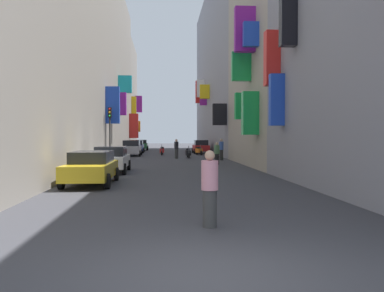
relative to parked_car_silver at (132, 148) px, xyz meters
The scene contains 20 objects.
ground_plane 6.14m from the parked_car_silver, 50.16° to the right, with size 140.00×140.00×0.00m, color #38383D.
building_left_near 22.87m from the parked_car_silver, 100.72° to the right, with size 7.04×25.98×13.76m.
building_left_mid_a 9.23m from the parked_car_silver, 152.90° to the left, with size 7.31×21.57×17.67m.
building_left_mid_b 20.74m from the parked_car_silver, 102.10° to the left, with size 7.08×12.45×15.54m.
building_right_mid_a 19.32m from the parked_car_silver, 47.63° to the right, with size 7.26×12.71×17.49m.
building_right_mid_b 17.89m from the parked_car_silver, 38.15° to the left, with size 7.24×31.98×20.77m.
parked_car_silver is the anchor object (origin of this frame).
parked_car_green 15.31m from the parked_car_silver, 89.48° to the left, with size 1.87×3.93×1.47m.
parked_car_white 18.05m from the parked_car_silver, 89.00° to the right, with size 1.94×4.26×1.45m.
parked_car_blue 7.31m from the parked_car_silver, 90.11° to the left, with size 1.88×4.01×1.48m.
parked_car_yellow 23.62m from the parked_car_silver, 89.41° to the right, with size 1.92×4.33×1.39m.
parked_car_red 9.02m from the parked_car_silver, 32.61° to the left, with size 1.85×4.21×1.54m.
scooter_orange 7.16m from the parked_car_silver, ahead, with size 0.70×1.83×1.13m.
scooter_red 3.42m from the parked_car_silver, 23.61° to the left, with size 0.50×1.77×1.13m.
scooter_black 6.91m from the parked_car_silver, 36.34° to the right, with size 0.48×2.00×1.13m.
pedestrian_crossing 14.84m from the parked_car_silver, 61.81° to the right, with size 0.39×0.39×1.60m.
pedestrian_near_left 11.25m from the parked_car_silver, 43.85° to the right, with size 0.47×0.47×1.79m.
pedestrian_near_right 31.90m from the parked_car_silver, 82.25° to the right, with size 0.44×0.44×1.73m.
pedestrian_mid_street 6.89m from the parked_car_silver, 50.08° to the right, with size 0.43×0.43×1.75m.
traffic_light_near_corner 11.19m from the parked_car_silver, 93.62° to the right, with size 0.26×0.34×4.15m.
Camera 1 is at (-0.63, -5.58, 2.05)m, focal length 36.52 mm.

